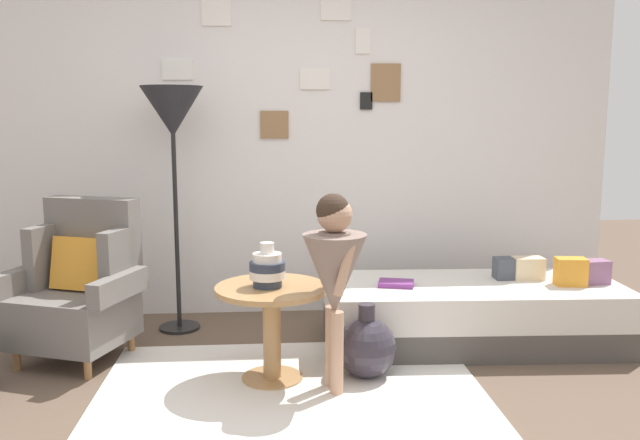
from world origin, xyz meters
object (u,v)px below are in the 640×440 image
at_px(floor_lamp, 173,120).
at_px(side_table, 272,312).
at_px(vase_striped, 267,269).
at_px(demijohn_near, 366,347).
at_px(armchair, 80,287).
at_px(daybed, 472,313).
at_px(person_child, 334,268).
at_px(book_on_daybed, 396,283).

bearing_deg(floor_lamp, side_table, -56.05).
distance_m(vase_striped, demijohn_near, 0.73).
relative_size(armchair, daybed, 0.50).
relative_size(side_table, demijohn_near, 1.46).
distance_m(floor_lamp, person_child, 1.68).
bearing_deg(demijohn_near, book_on_daybed, 61.93).
height_order(side_table, floor_lamp, floor_lamp).
xyz_separation_m(armchair, person_child, (1.49, -0.63, 0.24)).
distance_m(armchair, person_child, 1.64).
xyz_separation_m(daybed, demijohn_near, (-0.77, -0.51, -0.02)).
xyz_separation_m(floor_lamp, book_on_daybed, (1.44, -0.46, -1.03)).
xyz_separation_m(daybed, floor_lamp, (-1.94, 0.44, 1.24)).
bearing_deg(demijohn_near, daybed, 33.51).
height_order(armchair, person_child, person_child).
bearing_deg(side_table, demijohn_near, 0.74).
height_order(book_on_daybed, demijohn_near, book_on_daybed).
bearing_deg(daybed, person_child, -144.43).
height_order(floor_lamp, person_child, floor_lamp).
bearing_deg(floor_lamp, person_child, -49.30).
height_order(side_table, book_on_daybed, side_table).
relative_size(person_child, demijohn_near, 2.52).
height_order(floor_lamp, book_on_daybed, floor_lamp).
bearing_deg(daybed, floor_lamp, 167.32).
bearing_deg(book_on_daybed, floor_lamp, 162.29).
relative_size(side_table, floor_lamp, 0.37).
xyz_separation_m(armchair, side_table, (1.16, -0.46, -0.04)).
distance_m(side_table, floor_lamp, 1.56).
distance_m(armchair, side_table, 1.25).
distance_m(floor_lamp, book_on_daybed, 1.82).
bearing_deg(book_on_daybed, side_table, -148.02).
height_order(armchair, side_table, armchair).
distance_m(armchair, floor_lamp, 1.24).
height_order(daybed, floor_lamp, floor_lamp).
bearing_deg(armchair, demijohn_near, -14.81).
bearing_deg(vase_striped, person_child, -25.35).
height_order(side_table, person_child, person_child).
bearing_deg(demijohn_near, floor_lamp, 141.13).
relative_size(side_table, person_child, 0.58).
bearing_deg(person_child, armchair, 157.03).
relative_size(armchair, demijohn_near, 2.27).
height_order(armchair, demijohn_near, armchair).
bearing_deg(person_child, vase_striped, 154.65).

